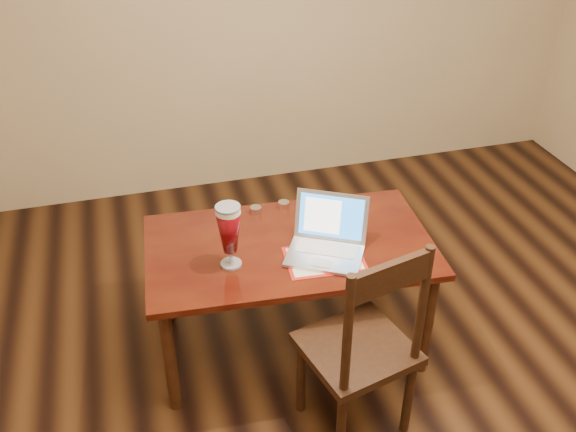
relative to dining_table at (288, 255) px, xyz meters
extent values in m
plane|color=black|center=(0.53, -0.63, -0.61)|extent=(5.00, 5.00, 0.00)
cube|color=tan|center=(0.53, 1.87, 0.74)|extent=(4.50, 0.01, 2.70)
cube|color=#481709|center=(0.01, 0.01, 0.04)|extent=(1.49, 0.91, 0.04)
cylinder|color=#381D0E|center=(-0.65, -0.27, -0.29)|extent=(0.06, 0.06, 0.63)
cylinder|color=#381D0E|center=(0.63, -0.37, -0.29)|extent=(0.06, 0.06, 0.63)
cylinder|color=#381D0E|center=(-0.61, 0.39, -0.29)|extent=(0.06, 0.06, 0.63)
cylinder|color=#381D0E|center=(0.68, 0.29, -0.29)|extent=(0.06, 0.06, 0.63)
cube|color=#AE1910|center=(0.14, -0.16, 0.06)|extent=(0.39, 0.29, 0.00)
cube|color=beige|center=(0.14, -0.16, 0.06)|extent=(0.36, 0.26, 0.00)
cube|color=silver|center=(0.14, -0.15, 0.07)|extent=(0.44, 0.39, 0.02)
cube|color=silver|center=(0.17, -0.11, 0.08)|extent=(0.31, 0.24, 0.00)
cube|color=#AEADB2|center=(0.11, -0.21, 0.08)|extent=(0.11, 0.10, 0.00)
cube|color=silver|center=(0.22, -0.01, 0.20)|extent=(0.35, 0.24, 0.24)
cube|color=blue|center=(0.22, -0.02, 0.20)|extent=(0.30, 0.20, 0.20)
cube|color=white|center=(0.18, 0.00, 0.20)|extent=(0.18, 0.13, 0.17)
cylinder|color=silver|center=(-0.30, -0.08, 0.06)|extent=(0.10, 0.10, 0.01)
cylinder|color=silver|center=(-0.30, -0.08, 0.11)|extent=(0.02, 0.02, 0.07)
cylinder|color=beige|center=(-0.30, -0.08, 0.37)|extent=(0.12, 0.12, 0.02)
cylinder|color=silver|center=(-0.30, -0.08, 0.38)|extent=(0.12, 0.12, 0.01)
cylinder|color=silver|center=(-0.09, 0.33, 0.08)|extent=(0.06, 0.06, 0.04)
cylinder|color=silver|center=(0.07, 0.34, 0.08)|extent=(0.06, 0.06, 0.04)
cube|color=black|center=(0.16, -0.58, -0.14)|extent=(0.55, 0.53, 0.04)
cylinder|color=black|center=(0.02, -0.80, -0.39)|extent=(0.04, 0.04, 0.45)
cylinder|color=black|center=(0.38, -0.71, -0.39)|extent=(0.04, 0.04, 0.45)
cylinder|color=black|center=(-0.06, -0.46, -0.39)|extent=(0.04, 0.04, 0.45)
cylinder|color=black|center=(0.30, -0.37, -0.39)|extent=(0.04, 0.04, 0.45)
cylinder|color=black|center=(0.02, -0.80, 0.17)|extent=(0.04, 0.04, 0.59)
cylinder|color=black|center=(0.38, -0.71, 0.17)|extent=(0.04, 0.04, 0.59)
cube|color=black|center=(0.20, -0.75, 0.39)|extent=(0.37, 0.12, 0.13)
camera|label=1|loc=(-0.69, -2.51, 1.93)|focal=40.00mm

